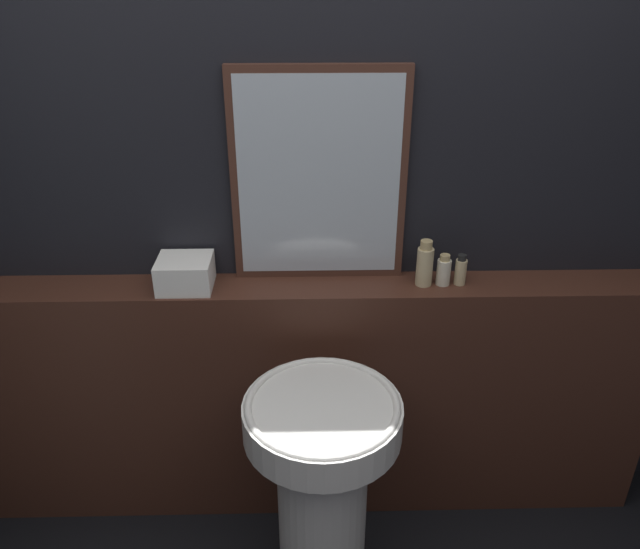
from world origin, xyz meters
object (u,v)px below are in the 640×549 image
Objects in this scene: pedestal_sink at (322,483)px; shampoo_bottle at (425,265)px; mirror at (319,178)px; towel_stack at (185,273)px; conditioner_bottle at (444,271)px; lotion_bottle at (461,271)px.

shampoo_bottle is (0.36, 0.42, 0.57)m from pedestal_sink.
mirror is 0.55m from towel_stack.
pedestal_sink is 7.49× the size of conditioner_bottle.
shampoo_bottle is at bearing 49.45° from pedestal_sink.
conditioner_bottle reaches higher than towel_stack.
conditioner_bottle is at bearing 44.57° from pedestal_sink.
mirror is 0.58m from lotion_bottle.
mirror reaches higher than shampoo_bottle.
pedestal_sink is at bearing -42.62° from towel_stack.
pedestal_sink is 5.08× the size of shampoo_bottle.
mirror is 0.53m from conditioner_bottle.
mirror is 0.46m from shampoo_bottle.
shampoo_bottle is 0.07m from conditioner_bottle.
mirror is 6.48× the size of conditioner_bottle.
shampoo_bottle reaches higher than pedestal_sink.
lotion_bottle is at bearing 0.00° from shampoo_bottle.
shampoo_bottle reaches higher than towel_stack.
mirror is at bearing 9.38° from towel_stack.
pedestal_sink is 0.99m from mirror.
shampoo_bottle reaches higher than lotion_bottle.
lotion_bottle is (0.48, 0.42, 0.55)m from pedestal_sink.
towel_stack is at bearing 137.38° from pedestal_sink.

